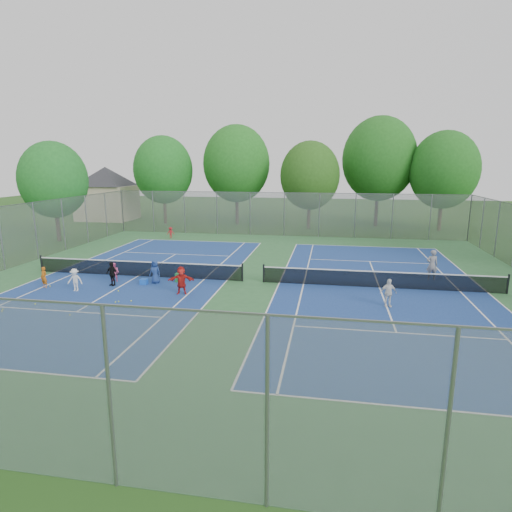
{
  "coord_description": "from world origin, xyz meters",
  "views": [
    {
      "loc": [
        4.24,
        -23.14,
        6.65
      ],
      "look_at": [
        0.0,
        1.0,
        1.3
      ],
      "focal_mm": 30.0,
      "sensor_mm": 36.0,
      "label": 1
    }
  ],
  "objects": [
    {
      "name": "ground",
      "position": [
        0.0,
        0.0,
        0.0
      ],
      "size": [
        120.0,
        120.0,
        0.0
      ],
      "primitive_type": "plane",
      "color": "#224B17",
      "rests_on": "ground"
    },
    {
      "name": "court_pad",
      "position": [
        0.0,
        0.0,
        0.01
      ],
      "size": [
        32.0,
        32.0,
        0.01
      ],
      "primitive_type": "cube",
      "color": "#316939",
      "rests_on": "ground"
    },
    {
      "name": "court_left",
      "position": [
        -7.0,
        0.0,
        0.02
      ],
      "size": [
        10.97,
        23.77,
        0.01
      ],
      "primitive_type": "cube",
      "color": "navy",
      "rests_on": "court_pad"
    },
    {
      "name": "court_right",
      "position": [
        7.0,
        0.0,
        0.02
      ],
      "size": [
        10.97,
        23.77,
        0.01
      ],
      "primitive_type": "cube",
      "color": "navy",
      "rests_on": "court_pad"
    },
    {
      "name": "net_left",
      "position": [
        -7.0,
        0.0,
        0.46
      ],
      "size": [
        12.87,
        0.1,
        0.91
      ],
      "primitive_type": "cube",
      "color": "black",
      "rests_on": "ground"
    },
    {
      "name": "net_right",
      "position": [
        7.0,
        0.0,
        0.46
      ],
      "size": [
        12.87,
        0.1,
        0.91
      ],
      "primitive_type": "cube",
      "color": "black",
      "rests_on": "ground"
    },
    {
      "name": "fence_north",
      "position": [
        0.0,
        16.0,
        2.0
      ],
      "size": [
        32.0,
        0.1,
        4.0
      ],
      "primitive_type": "cube",
      "color": "gray",
      "rests_on": "ground"
    },
    {
      "name": "fence_south",
      "position": [
        0.0,
        -16.0,
        2.0
      ],
      "size": [
        32.0,
        0.1,
        4.0
      ],
      "primitive_type": "cube",
      "color": "gray",
      "rests_on": "ground"
    },
    {
      "name": "fence_west",
      "position": [
        -16.0,
        0.0,
        2.0
      ],
      "size": [
        0.1,
        32.0,
        4.0
      ],
      "primitive_type": "cube",
      "rotation": [
        0.0,
        0.0,
        1.57
      ],
      "color": "gray",
      "rests_on": "ground"
    },
    {
      "name": "house",
      "position": [
        -22.0,
        24.0,
        4.21
      ],
      "size": [
        11.03,
        11.03,
        7.3
      ],
      "color": "#B7A88C",
      "rests_on": "ground"
    },
    {
      "name": "tree_nw",
      "position": [
        -14.0,
        22.0,
        5.89
      ],
      "size": [
        6.4,
        6.4,
        9.58
      ],
      "color": "#443326",
      "rests_on": "ground"
    },
    {
      "name": "tree_nl",
      "position": [
        -6.0,
        23.0,
        6.54
      ],
      "size": [
        7.2,
        7.2,
        10.69
      ],
      "color": "#443326",
      "rests_on": "ground"
    },
    {
      "name": "tree_nc",
      "position": [
        2.0,
        21.0,
        5.39
      ],
      "size": [
        6.0,
        6.0,
        8.85
      ],
      "color": "#443326",
      "rests_on": "ground"
    },
    {
      "name": "tree_nr",
      "position": [
        9.0,
        24.0,
        7.04
      ],
      "size": [
        7.6,
        7.6,
        11.42
      ],
      "color": "#443326",
      "rests_on": "ground"
    },
    {
      "name": "tree_ne",
      "position": [
        15.0,
        22.0,
        5.97
      ],
      "size": [
        6.6,
        6.6,
        9.77
      ],
      "color": "#443326",
      "rests_on": "ground"
    },
    {
      "name": "tree_side_w",
      "position": [
        -19.0,
        10.0,
        5.24
      ],
      "size": [
        5.6,
        5.6,
        8.47
      ],
      "color": "#443326",
      "rests_on": "ground"
    },
    {
      "name": "ball_crate",
      "position": [
        -5.92,
        -1.55,
        0.16
      ],
      "size": [
        0.39,
        0.39,
        0.32
      ],
      "primitive_type": "cube",
      "rotation": [
        0.0,
        0.0,
        0.05
      ],
      "color": "blue",
      "rests_on": "ground"
    },
    {
      "name": "ball_hopper",
      "position": [
        -4.19,
        -0.8,
        0.26
      ],
      "size": [
        0.29,
        0.29,
        0.52
      ],
      "primitive_type": "cube",
      "rotation": [
        0.0,
        0.0,
        -0.08
      ],
      "color": "#238338",
      "rests_on": "ground"
    },
    {
      "name": "student_a",
      "position": [
        -10.96,
        -3.1,
        0.58
      ],
      "size": [
        0.49,
        0.39,
        1.16
      ],
      "primitive_type": "imported",
      "rotation": [
        0.0,
        0.0,
        -0.31
      ],
      "color": "#C15D12",
      "rests_on": "ground"
    },
    {
      "name": "student_b",
      "position": [
        -7.76,
        -1.35,
        0.55
      ],
      "size": [
        0.54,
        0.42,
        1.11
      ],
      "primitive_type": "imported",
      "rotation": [
        0.0,
        0.0,
        0.0
      ],
      "color": "#E55992",
      "rests_on": "ground"
    },
    {
      "name": "student_c",
      "position": [
        -8.93,
        -3.39,
        0.61
      ],
      "size": [
        0.84,
        0.55,
        1.22
      ],
      "primitive_type": "imported",
      "rotation": [
        0.0,
        0.0,
        0.13
      ],
      "color": "silver",
      "rests_on": "ground"
    },
    {
      "name": "student_d",
      "position": [
        -7.51,
        -2.11,
        0.68
      ],
      "size": [
        0.86,
        0.58,
        1.36
      ],
      "primitive_type": "imported",
      "rotation": [
        0.0,
        0.0,
        -0.35
      ],
      "color": "black",
      "rests_on": "ground"
    },
    {
      "name": "student_e",
      "position": [
        -5.37,
        -1.24,
        0.66
      ],
      "size": [
        0.69,
        0.49,
        1.33
      ],
      "primitive_type": "imported",
      "rotation": [
        0.0,
        0.0,
        -0.11
      ],
      "color": "navy",
      "rests_on": "ground"
    },
    {
      "name": "student_f",
      "position": [
        -3.23,
        -2.9,
        0.73
      ],
      "size": [
        1.41,
        0.68,
        1.46
      ],
      "primitive_type": "imported",
      "rotation": [
        0.0,
        0.0,
        0.19
      ],
      "color": "red",
      "rests_on": "ground"
    },
    {
      "name": "child_far_baseline",
      "position": [
        -9.91,
        12.96,
        0.51
      ],
      "size": [
        0.75,
        0.59,
        1.01
      ],
      "primitive_type": "imported",
      "rotation": [
        0.0,
        0.0,
        3.52
      ],
      "color": "#AC181F",
      "rests_on": "ground"
    },
    {
      "name": "instructor",
      "position": [
        10.11,
        2.24,
        0.89
      ],
      "size": [
        0.69,
        0.5,
        1.78
      ],
      "primitive_type": "imported",
      "rotation": [
        0.0,
        0.0,
        3.26
      ],
      "color": "gray",
      "rests_on": "ground"
    },
    {
      "name": "teen_court_b",
      "position": [
        7.03,
        -3.15,
        0.68
      ],
      "size": [
        0.86,
        0.53,
        1.37
      ],
      "primitive_type": "imported",
      "rotation": [
        0.0,
        0.0,
        0.26
      ],
      "color": "white",
      "rests_on": "ground"
    },
    {
      "name": "tennis_ball_0",
      "position": [
        -5.78,
        -4.77,
        0.03
      ],
      "size": [
        0.07,
        0.07,
        0.07
      ],
      "primitive_type": "sphere",
      "color": "#C0D832",
      "rests_on": "ground"
    },
    {
      "name": "tennis_ball_1",
      "position": [
        -10.34,
        -6.98,
        0.03
      ],
      "size": [
        0.07,
        0.07,
        0.07
      ],
      "primitive_type": "sphere",
      "color": "gold",
      "rests_on": "ground"
    },
    {
      "name": "tennis_ball_2",
      "position": [
        -10.76,
        -2.96,
        0.03
      ],
      "size": [
        0.07,
        0.07,
        0.07
      ],
      "primitive_type": "sphere",
      "color": "gold",
      "rests_on": "ground"
    },
    {
      "name": "tennis_ball_3",
      "position": [
        -6.64,
        -3.14,
        0.03
      ],
      "size": [
        0.07,
        0.07,
        0.07
      ],
      "primitive_type": "sphere",
      "color": "#CCE234",
      "rests_on": "ground"
    },
    {
      "name": "tennis_ball_4",
      "position": [
        -7.02,
        -6.87,
        0.03
      ],
      "size": [
        0.07,
        0.07,
        0.07
      ],
      "primitive_type": "sphere",
      "color": "gold",
      "rests_on": "ground"
    },
    {
      "name": "tennis_ball_5",
      "position": [
        -9.54,
        -5.8,
        0.03
      ],
      "size": [
        0.07,
        0.07,
        0.07
      ],
      "primitive_type": "sphere",
      "color": "#CDF238",
      "rests_on": "ground"
    },
    {
      "name": "tennis_ball_6",
      "position": [
        -11.24,
        -2.56,
        0.03
      ],
      "size": [
        0.07,
        0.07,
        0.07
      ],
      "primitive_type": "sphere",
      "color": "yellow",
      "rests_on": "ground"
    },
    {
      "name": "tennis_ball_7",
      "position": [
        -5.89,
        -4.88,
        0.03
      ],
      "size": [
        0.07,
        0.07,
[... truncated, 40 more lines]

